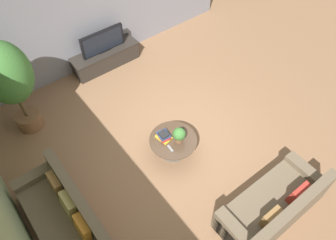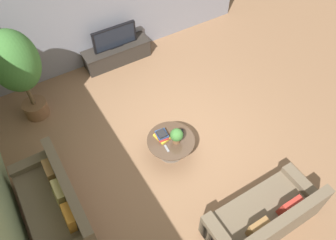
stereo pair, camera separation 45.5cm
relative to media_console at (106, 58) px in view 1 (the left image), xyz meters
name	(u,v)px [view 1 (the left image)]	position (x,y,z in m)	size (l,w,h in m)	color
ground_plane	(181,141)	(-0.01, -2.94, -0.24)	(24.00, 24.00, 0.00)	#8C6647
back_wall_stone	(89,5)	(-0.01, 0.32, 1.26)	(7.40, 0.12, 3.00)	gray
media_console	(106,58)	(0.00, 0.00, 0.00)	(1.66, 0.50, 0.46)	#2D2823
television	(103,41)	(0.00, 0.00, 0.48)	(1.09, 0.13, 0.54)	black
coffee_table	(173,144)	(-0.32, -3.06, 0.06)	(0.91, 0.91, 0.43)	#756656
couch_by_wall	(65,217)	(-2.62, -3.13, 0.05)	(0.84, 1.99, 0.84)	brown
couch_near_entry	(274,206)	(0.22, -5.09, 0.05)	(1.92, 0.84, 0.84)	brown
potted_palm_tall	(8,77)	(-2.25, -0.68, 1.13)	(0.92, 0.92, 2.11)	brown
potted_plant_tabletop	(179,135)	(-0.25, -3.14, 0.38)	(0.25, 0.25, 0.33)	brown
book_stack	(164,136)	(-0.43, -2.92, 0.25)	(0.25, 0.31, 0.14)	gold
remote_black	(183,131)	(-0.04, -3.03, 0.20)	(0.04, 0.16, 0.02)	black
remote_silver	(170,148)	(-0.49, -3.19, 0.20)	(0.04, 0.16, 0.02)	gray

